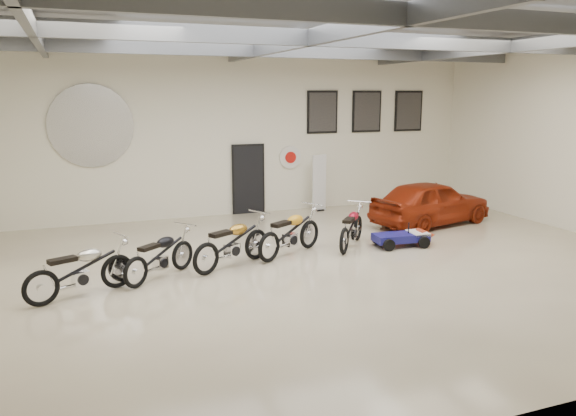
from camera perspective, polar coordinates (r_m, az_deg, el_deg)
name	(u,v)px	position (r m, az deg, el deg)	size (l,w,h in m)	color
floor	(308,269)	(12.06, 2.06, -6.20)	(16.00, 12.00, 0.01)	beige
ceiling	(310,25)	(11.56, 2.24, 18.13)	(16.00, 12.00, 0.01)	slate
back_wall	(231,133)	(17.21, -5.79, 7.57)	(16.00, 0.02, 5.00)	white
ceiling_beams	(310,38)	(11.54, 2.23, 16.89)	(15.80, 11.80, 0.32)	#595C61
door	(248,180)	(17.45, -4.06, 2.86)	(0.92, 0.08, 2.10)	black
logo_plaque	(91,126)	(16.54, -19.38, 7.87)	(2.30, 0.06, 1.16)	silver
poster_left	(322,112)	(18.16, 3.51, 9.70)	(1.05, 0.08, 1.35)	black
poster_mid	(367,112)	(18.88, 7.99, 9.68)	(1.05, 0.08, 1.35)	black
poster_right	(408,111)	(19.70, 12.13, 9.61)	(1.05, 0.08, 1.35)	black
oil_sign	(290,157)	(17.82, 0.23, 5.18)	(0.72, 0.10, 0.72)	white
banner_stand	(319,183)	(17.83, 3.19, 2.60)	(0.49, 0.20, 1.82)	white
motorcycle_silver	(80,269)	(10.98, -20.37, -5.83)	(2.03, 0.63, 1.06)	silver
motorcycle_black	(160,254)	(11.61, -12.89, -4.62)	(1.92, 0.60, 1.00)	silver
motorcycle_gold	(232,242)	(12.11, -5.71, -3.44)	(2.13, 0.66, 1.11)	silver
motorcycle_yellow	(290,232)	(12.93, 0.20, -2.42)	(2.13, 0.66, 1.11)	silver
motorcycle_red	(351,226)	(13.71, 6.47, -1.88)	(1.95, 0.61, 1.02)	silver
go_kart	(406,234)	(14.05, 11.90, -2.61)	(1.64, 0.74, 0.60)	navy
vintage_car	(431,202)	(16.44, 14.32, 0.56)	(3.78, 1.52, 1.29)	maroon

